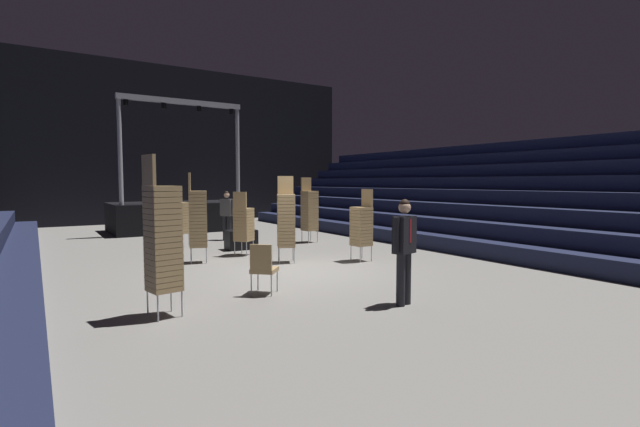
# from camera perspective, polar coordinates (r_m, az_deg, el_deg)

# --- Properties ---
(ground_plane) EXTENTS (22.00, 30.00, 0.10)m
(ground_plane) POSITION_cam_1_polar(r_m,az_deg,el_deg) (10.57, -3.10, -7.56)
(ground_plane) COLOR slate
(arena_end_wall) EXTENTS (22.00, 0.30, 8.00)m
(arena_end_wall) POSITION_cam_1_polar(r_m,az_deg,el_deg) (24.63, -20.67, 8.26)
(arena_end_wall) COLOR black
(arena_end_wall) RESTS_ON ground_plane
(bleacher_bank_right) EXTENTS (6.00, 24.00, 3.60)m
(bleacher_bank_right) POSITION_cam_1_polar(r_m,az_deg,el_deg) (16.47, 20.10, 2.84)
(bleacher_bank_right) COLOR #191E38
(bleacher_bank_right) RESTS_ON ground_plane
(stage_riser) EXTENTS (5.13, 3.13, 5.32)m
(stage_riser) POSITION_cam_1_polar(r_m,az_deg,el_deg) (20.14, -17.78, -0.13)
(stage_riser) COLOR black
(stage_riser) RESTS_ON ground_plane
(man_with_tie) EXTENTS (0.57, 0.32, 1.79)m
(man_with_tie) POSITION_cam_1_polar(r_m,az_deg,el_deg) (7.68, 10.62, -3.95)
(man_with_tie) COLOR black
(man_with_tie) RESTS_ON ground_plane
(chair_stack_front_left) EXTENTS (0.60, 0.60, 1.88)m
(chair_stack_front_left) POSITION_cam_1_polar(r_m,az_deg,el_deg) (15.14, -17.33, -0.43)
(chair_stack_front_left) COLOR #B2B5BA
(chair_stack_front_left) RESTS_ON ground_plane
(chair_stack_front_right) EXTENTS (0.58, 0.58, 2.22)m
(chair_stack_front_right) POSITION_cam_1_polar(r_m,az_deg,el_deg) (11.57, -4.31, -0.75)
(chair_stack_front_right) COLOR #B2B5BA
(chair_stack_front_right) RESTS_ON ground_plane
(chair_stack_mid_left) EXTENTS (0.49, 0.49, 2.22)m
(chair_stack_mid_left) POSITION_cam_1_polar(r_m,az_deg,el_deg) (15.41, -1.34, 0.45)
(chair_stack_mid_left) COLOR #B2B5BA
(chair_stack_mid_left) RESTS_ON ground_plane
(chair_stack_mid_right) EXTENTS (0.51, 0.51, 2.48)m
(chair_stack_mid_right) POSITION_cam_1_polar(r_m,az_deg,el_deg) (7.27, -19.26, -2.80)
(chair_stack_mid_right) COLOR #B2B5BA
(chair_stack_mid_right) RESTS_ON ground_plane
(chair_stack_mid_centre) EXTENTS (0.46, 0.46, 1.88)m
(chair_stack_mid_centre) POSITION_cam_1_polar(r_m,az_deg,el_deg) (11.83, 5.28, -1.47)
(chair_stack_mid_centre) COLOR #B2B5BA
(chair_stack_mid_centre) RESTS_ON ground_plane
(chair_stack_rear_left) EXTENTS (0.55, 0.55, 2.31)m
(chair_stack_rear_left) POSITION_cam_1_polar(r_m,az_deg,el_deg) (11.92, -15.19, -0.54)
(chair_stack_rear_left) COLOR #B2B5BA
(chair_stack_rear_left) RESTS_ON ground_plane
(chair_stack_rear_right) EXTENTS (0.62, 0.62, 1.79)m
(chair_stack_rear_right) POSITION_cam_1_polar(r_m,az_deg,el_deg) (12.89, -9.63, -1.24)
(chair_stack_rear_right) COLOR #B2B5BA
(chair_stack_rear_right) RESTS_ON ground_plane
(crew_worker_near_stage) EXTENTS (0.43, 0.51, 1.74)m
(crew_worker_near_stage) POSITION_cam_1_polar(r_m,az_deg,el_deg) (16.36, -11.69, 0.13)
(crew_worker_near_stage) COLOR black
(crew_worker_near_stage) RESTS_ON ground_plane
(equipment_road_case) EXTENTS (0.93, 0.65, 0.59)m
(equipment_road_case) POSITION_cam_1_polar(r_m,az_deg,el_deg) (14.09, -9.94, -3.27)
(equipment_road_case) COLOR black
(equipment_road_case) RESTS_ON ground_plane
(loose_chair_near_man) EXTENTS (0.62, 0.62, 0.95)m
(loose_chair_near_man) POSITION_cam_1_polar(r_m,az_deg,el_deg) (8.38, -7.20, -6.58)
(loose_chair_near_man) COLOR #B2B5BA
(loose_chair_near_man) RESTS_ON ground_plane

